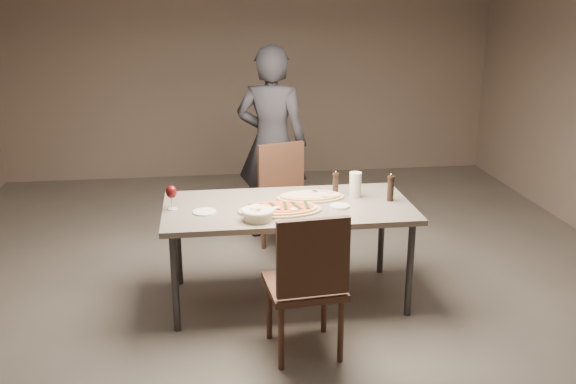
{
  "coord_description": "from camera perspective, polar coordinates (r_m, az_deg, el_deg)",
  "views": [
    {
      "loc": [
        -0.59,
        -4.37,
        2.25
      ],
      "look_at": [
        0.0,
        0.0,
        0.85
      ],
      "focal_mm": 40.0,
      "sensor_mm": 36.0,
      "label": 1
    }
  ],
  "objects": [
    {
      "name": "carafe",
      "position": [
        4.84,
        6.0,
        0.65
      ],
      "size": [
        0.09,
        0.09,
        0.19
      ],
      "rotation": [
        0.0,
        0.0,
        0.34
      ],
      "color": "silver",
      "rests_on": "dining_table"
    },
    {
      "name": "zucchini_pizza",
      "position": [
        4.52,
        -0.71,
        -1.53
      ],
      "size": [
        0.59,
        0.33,
        0.05
      ],
      "rotation": [
        0.0,
        0.0,
        -0.4
      ],
      "color": "tan",
      "rests_on": "dining_table"
    },
    {
      "name": "bread_basket",
      "position": [
        4.35,
        -2.72,
        -1.91
      ],
      "size": [
        0.22,
        0.22,
        0.08
      ],
      "rotation": [
        0.0,
        0.0,
        0.09
      ],
      "color": "beige",
      "rests_on": "dining_table"
    },
    {
      "name": "dining_table",
      "position": [
        4.68,
        0.0,
        -1.83
      ],
      "size": [
        1.8,
        0.9,
        0.75
      ],
      "color": "#71675D",
      "rests_on": "ground"
    },
    {
      "name": "chair_near",
      "position": [
        3.98,
        1.78,
        -7.68
      ],
      "size": [
        0.5,
        0.5,
        0.98
      ],
      "rotation": [
        0.0,
        0.0,
        0.09
      ],
      "color": "#41271B",
      "rests_on": "ground"
    },
    {
      "name": "pepper_mill_right",
      "position": [
        4.78,
        9.11,
        0.36
      ],
      "size": [
        0.05,
        0.05,
        0.21
      ],
      "rotation": [
        0.0,
        0.0,
        -0.32
      ],
      "color": "black",
      "rests_on": "dining_table"
    },
    {
      "name": "oil_dish",
      "position": [
        4.63,
        4.61,
        -1.25
      ],
      "size": [
        0.14,
        0.14,
        0.02
      ],
      "rotation": [
        0.0,
        0.0,
        -0.16
      ],
      "color": "white",
      "rests_on": "dining_table"
    },
    {
      "name": "chair_far",
      "position": [
        5.65,
        -0.14,
        -0.05
      ],
      "size": [
        0.56,
        0.56,
        0.96
      ],
      "rotation": [
        0.0,
        0.0,
        3.43
      ],
      "color": "#41271B",
      "rests_on": "ground"
    },
    {
      "name": "wine_glass",
      "position": [
        4.61,
        -10.32,
        -0.06
      ],
      "size": [
        0.08,
        0.08,
        0.18
      ],
      "rotation": [
        0.0,
        0.0,
        0.31
      ],
      "color": "silver",
      "rests_on": "dining_table"
    },
    {
      "name": "side_plate",
      "position": [
        4.54,
        -7.43,
        -1.77
      ],
      "size": [
        0.17,
        0.17,
        0.01
      ],
      "rotation": [
        0.0,
        0.0,
        -0.01
      ],
      "color": "white",
      "rests_on": "dining_table"
    },
    {
      "name": "room",
      "position": [
        4.49,
        0.0,
        6.71
      ],
      "size": [
        7.0,
        7.0,
        7.0
      ],
      "color": "#625B54",
      "rests_on": "ground"
    },
    {
      "name": "ham_pizza",
      "position": [
        4.81,
        2.04,
        -0.38
      ],
      "size": [
        0.51,
        0.28,
        0.04
      ],
      "rotation": [
        0.0,
        0.0,
        -0.27
      ],
      "color": "tan",
      "rests_on": "dining_table"
    },
    {
      "name": "pepper_mill_left",
      "position": [
        4.87,
        4.24,
        0.74
      ],
      "size": [
        0.05,
        0.05,
        0.19
      ],
      "rotation": [
        0.0,
        0.0,
        -0.2
      ],
      "color": "black",
      "rests_on": "dining_table"
    },
    {
      "name": "diner",
      "position": [
        5.88,
        -1.44,
        4.29
      ],
      "size": [
        0.76,
        0.63,
        1.79
      ],
      "primitive_type": "imported",
      "rotation": [
        0.0,
        0.0,
        2.8
      ],
      "color": "black",
      "rests_on": "ground"
    }
  ]
}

